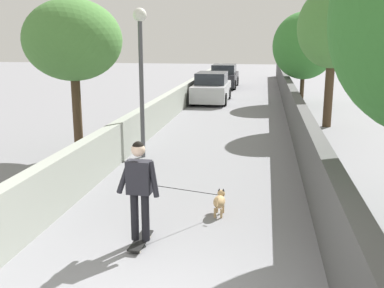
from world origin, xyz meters
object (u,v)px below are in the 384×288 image
tree_right_near (333,28)px  car_far (224,77)px  lamp_post (141,56)px  person_skateboarder (139,183)px  car_near (212,88)px  tree_right_distant (304,46)px  skateboard (141,241)px  dog (219,201)px  tree_left_far (73,41)px

tree_right_near → car_far: size_ratio=1.19×
lamp_post → person_skateboarder: (-5.40, -1.42, -1.75)m
lamp_post → person_skateboarder: lamp_post is taller
lamp_post → car_near: bearing=-3.0°
tree_right_distant → person_skateboarder: tree_right_distant is taller
tree_right_near → lamp_post: tree_right_near is taller
car_near → skateboard: bearing=-177.2°
car_near → person_skateboarder: bearing=-177.2°
tree_right_distant → skateboard: bearing=167.4°
skateboard → dog: (1.48, -1.13, 0.21)m
skateboard → dog: dog is taller
dog → tree_left_far: bearing=48.9°
tree_left_far → person_skateboarder: 6.64m
tree_right_near → lamp_post: bearing=133.7°
person_skateboarder → tree_right_near: bearing=-21.5°
tree_right_near → car_far: tree_right_near is taller
lamp_post → tree_right_near: bearing=-46.3°
tree_right_near → tree_right_distant: size_ratio=1.13×
tree_right_distant → skateboard: 17.49m
tree_right_distant → person_skateboarder: size_ratio=2.77×
tree_right_distant → car_near: tree_right_distant is taller
tree_left_far → lamp_post: tree_left_far is taller
lamp_post → person_skateboarder: 5.85m
tree_left_far → person_skateboarder: tree_left_far is taller
dog → car_near: car_near is taller
tree_right_near → dog: tree_right_near is taller
tree_right_distant → dog: 15.81m
tree_left_far → dog: (-3.86, -4.43, -2.93)m
tree_right_near → tree_left_far: size_ratio=1.18×
lamp_post → dog: size_ratio=2.26×
lamp_post → dog: bearing=-147.0°
tree_right_near → person_skateboarder: bearing=158.5°
lamp_post → skateboard: bearing=-165.3°
tree_left_far → skateboard: bearing=-148.3°
tree_left_far → lamp_post: 1.92m
tree_right_distant → dog: size_ratio=2.53×
tree_right_near → tree_right_distant: tree_right_near is taller
tree_right_near → car_far: bearing=21.1°
person_skateboarder → dog: (1.48, -1.13, -0.77)m
tree_left_far → tree_right_distant: bearing=-31.6°
tree_right_near → dog: size_ratio=2.85×
tree_right_distant → lamp_post: (-11.44, 5.19, -0.09)m
tree_right_distant → tree_right_near: bearing=-175.2°
tree_left_far → car_far: tree_left_far is taller
tree_right_near → tree_right_distant: bearing=4.8°
tree_right_near → car_near: tree_right_near is taller
person_skateboarder → car_near: size_ratio=0.39×
person_skateboarder → car_near: (16.83, 0.82, -0.33)m
tree_right_distant → car_near: 5.08m
person_skateboarder → skateboard: bearing=90.0°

